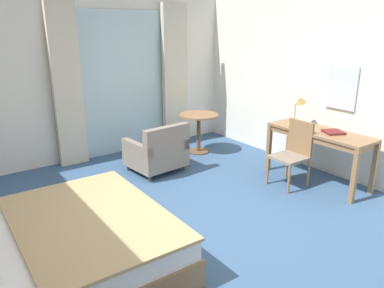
% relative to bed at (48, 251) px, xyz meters
% --- Properties ---
extents(ground, '(5.98, 6.67, 0.10)m').
position_rel_bed_xyz_m(ground, '(1.51, -0.15, -0.32)').
color(ground, '#38567A').
extents(wall_back, '(5.58, 0.12, 2.75)m').
position_rel_bed_xyz_m(wall_back, '(1.51, 2.93, 1.10)').
color(wall_back, white).
rests_on(wall_back, ground).
extents(wall_right, '(0.12, 6.27, 2.75)m').
position_rel_bed_xyz_m(wall_right, '(4.24, -0.15, 1.10)').
color(wall_right, white).
rests_on(wall_right, ground).
extents(balcony_glass_door, '(1.55, 0.02, 2.42)m').
position_rel_bed_xyz_m(balcony_glass_door, '(2.16, 2.85, 0.94)').
color(balcony_glass_door, silver).
rests_on(balcony_glass_door, ground).
extents(curtain_panel_left, '(0.45, 0.10, 2.55)m').
position_rel_bed_xyz_m(curtain_panel_left, '(1.16, 2.75, 1.00)').
color(curtain_panel_left, beige).
rests_on(curtain_panel_left, ground).
extents(curtain_panel_right, '(0.50, 0.10, 2.55)m').
position_rel_bed_xyz_m(curtain_panel_right, '(3.16, 2.75, 1.00)').
color(curtain_panel_right, beige).
rests_on(curtain_panel_right, ground).
extents(bed, '(2.02, 1.88, 1.11)m').
position_rel_bed_xyz_m(bed, '(0.00, 0.00, 0.00)').
color(bed, olive).
rests_on(bed, ground).
extents(writing_desk, '(0.55, 1.49, 0.76)m').
position_rel_bed_xyz_m(writing_desk, '(3.77, -0.03, 0.40)').
color(writing_desk, olive).
rests_on(writing_desk, ground).
extents(desk_chair, '(0.45, 0.43, 0.91)m').
position_rel_bed_xyz_m(desk_chair, '(3.40, 0.11, 0.23)').
color(desk_chair, gray).
rests_on(desk_chair, ground).
extents(desk_lamp, '(0.32, 0.20, 0.44)m').
position_rel_bed_xyz_m(desk_lamp, '(3.82, 0.42, 0.78)').
color(desk_lamp, tan).
rests_on(desk_lamp, writing_desk).
extents(closed_book, '(0.32, 0.33, 0.03)m').
position_rel_bed_xyz_m(closed_book, '(3.80, -0.21, 0.51)').
color(closed_book, maroon).
rests_on(closed_book, writing_desk).
extents(armchair_by_window, '(0.83, 0.77, 0.77)m').
position_rel_bed_xyz_m(armchair_by_window, '(2.09, 1.62, 0.05)').
color(armchair_by_window, gray).
rests_on(armchair_by_window, ground).
extents(round_cafe_table, '(0.69, 0.69, 0.69)m').
position_rel_bed_xyz_m(round_cafe_table, '(3.16, 2.01, 0.25)').
color(round_cafe_table, olive).
rests_on(round_cafe_table, ground).
extents(wall_mirror, '(0.02, 0.47, 0.62)m').
position_rel_bed_xyz_m(wall_mirror, '(4.16, -0.03, 1.06)').
color(wall_mirror, silver).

